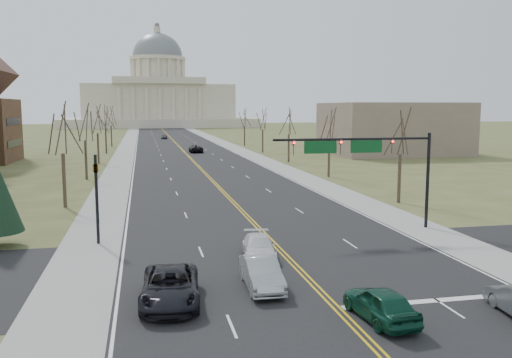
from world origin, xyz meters
name	(u,v)px	position (x,y,z in m)	size (l,w,h in m)	color
ground	(329,301)	(0.00, 0.00, 0.00)	(600.00, 600.00, 0.00)	#474C26
road	(178,145)	(0.00, 110.00, 0.01)	(20.00, 380.00, 0.01)	black
cross_road	(294,265)	(0.00, 6.00, 0.01)	(120.00, 14.00, 0.01)	black
sidewalk_left	(127,146)	(-12.00, 110.00, 0.01)	(4.00, 380.00, 0.03)	gray
sidewalk_right	(226,144)	(12.00, 110.00, 0.01)	(4.00, 380.00, 0.03)	gray
center_line	(178,145)	(0.00, 110.00, 0.01)	(0.42, 380.00, 0.01)	gold
edge_line_left	(137,146)	(-9.80, 110.00, 0.01)	(0.15, 380.00, 0.01)	silver
edge_line_right	(217,144)	(9.80, 110.00, 0.01)	(0.15, 380.00, 0.01)	silver
stop_bar	(437,300)	(5.00, -1.00, 0.01)	(9.50, 0.50, 0.01)	silver
capitol	(159,97)	(0.00, 249.91, 14.20)	(90.00, 60.00, 50.00)	beige
signal_mast	(365,153)	(7.45, 13.50, 5.76)	(12.12, 0.44, 7.20)	black
signal_left	(96,189)	(-11.50, 13.50, 3.71)	(0.32, 0.36, 6.00)	black
tree_r_0	(401,134)	(15.50, 24.00, 6.55)	(3.74, 3.74, 8.50)	#3E3024
tree_l_0	(62,131)	(-15.50, 28.00, 6.94)	(3.96, 3.96, 9.00)	#3E3024
tree_r_1	(329,127)	(15.50, 44.00, 6.55)	(3.74, 3.74, 8.50)	#3E3024
tree_l_1	(85,125)	(-15.50, 48.00, 6.94)	(3.96, 3.96, 9.00)	#3E3024
tree_r_2	(289,123)	(15.50, 64.00, 6.55)	(3.74, 3.74, 8.50)	#3E3024
tree_l_2	(97,121)	(-15.50, 68.00, 6.94)	(3.96, 3.96, 9.00)	#3E3024
tree_r_3	(263,120)	(15.50, 84.00, 6.55)	(3.74, 3.74, 8.50)	#3E3024
tree_l_3	(105,119)	(-15.50, 88.00, 6.94)	(3.96, 3.96, 9.00)	#3E3024
tree_r_4	(244,118)	(15.50, 104.00, 6.55)	(3.74, 3.74, 8.50)	#3E3024
tree_l_4	(111,117)	(-15.50, 108.00, 6.94)	(3.96, 3.96, 9.00)	#3E3024
bldg_right_mass	(393,128)	(40.00, 76.00, 5.00)	(25.00, 20.00, 10.00)	#70624F
car_nb_inner_lead	(380,303)	(1.33, -2.68, 0.75)	(1.75, 4.35, 1.48)	#0E3D2C
car_sb_inner_lead	(262,273)	(-2.74, 2.42, 0.78)	(1.62, 4.65, 1.53)	#999CA1
car_sb_outer_lead	(170,286)	(-7.35, 1.26, 0.81)	(2.64, 5.72, 1.59)	black
car_sb_inner_second	(259,247)	(-1.70, 7.92, 0.68)	(1.87, 4.60, 1.34)	silver
car_far_nb	(196,148)	(2.22, 87.14, 0.80)	(2.61, 5.65, 1.57)	black
car_far_sb	(164,137)	(-2.13, 137.18, 0.69)	(1.60, 3.98, 1.36)	#44464B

